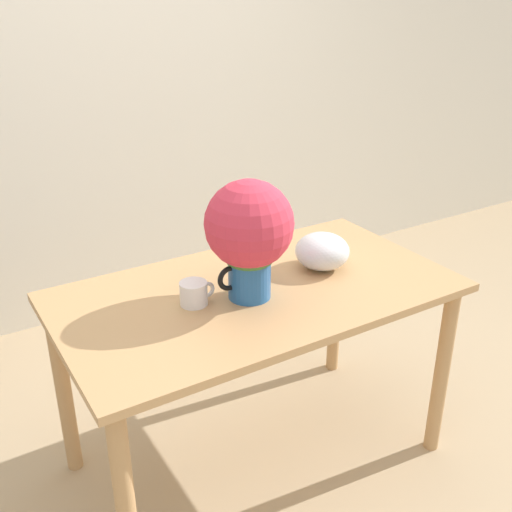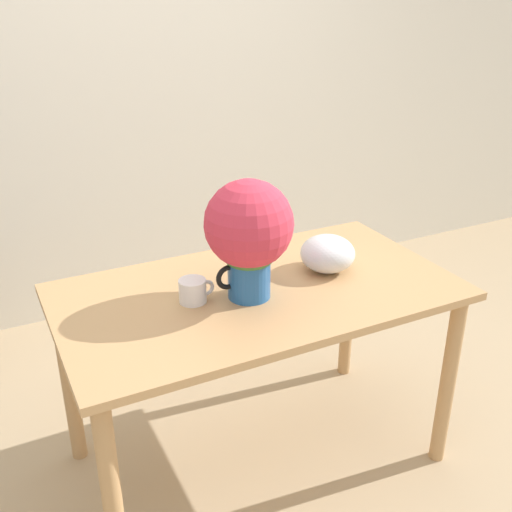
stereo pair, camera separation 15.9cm
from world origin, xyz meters
name	(u,v)px [view 2 (the right image)]	position (x,y,z in m)	size (l,w,h in m)	color
ground_plane	(283,460)	(0.00, 0.00, 0.00)	(12.00, 12.00, 0.00)	tan
wall_back	(142,83)	(0.00, 1.64, 1.30)	(8.00, 0.05, 2.60)	silver
table	(258,315)	(-0.08, 0.07, 0.68)	(1.44, 0.80, 0.79)	tan
flower_vase	(249,233)	(-0.14, 0.03, 1.03)	(0.31, 0.31, 0.43)	#235B9E
coffee_mug	(193,291)	(-0.32, 0.08, 0.83)	(0.13, 0.10, 0.08)	white
white_bowl	(327,254)	(0.23, 0.09, 0.86)	(0.21, 0.21, 0.14)	silver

